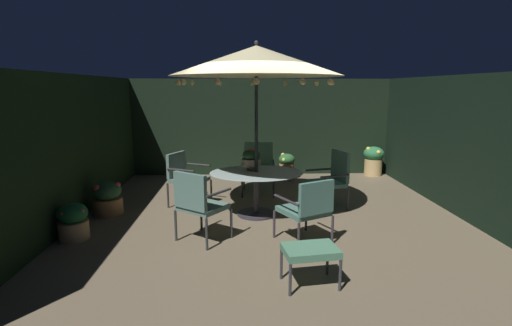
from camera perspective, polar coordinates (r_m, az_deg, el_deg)
ground_plane at (r=6.55m, az=2.27°, el=-8.02°), size 6.87×7.12×0.02m
hedge_backdrop_rear at (r=9.64m, az=0.69°, el=5.37°), size 6.87×0.30×2.35m
hedge_backdrop_left at (r=6.83m, az=-26.32°, el=1.86°), size 0.30×7.12×2.35m
hedge_backdrop_right at (r=7.30m, az=29.00°, el=2.15°), size 0.30×7.12×2.35m
patio_dining_table at (r=6.48m, az=0.05°, el=-2.69°), size 1.56×1.29×0.75m
patio_umbrella at (r=6.31m, az=0.05°, el=14.84°), size 2.77×2.77×2.86m
centerpiece_planter at (r=6.55m, az=-0.70°, el=0.72°), size 0.33×0.33×0.38m
patio_chair_north at (r=7.06m, az=11.18°, el=-1.99°), size 0.74×0.75×1.01m
patio_chair_northeast at (r=7.89m, az=0.36°, el=-0.39°), size 0.70×0.68×1.02m
patio_chair_east at (r=7.15m, az=-10.50°, el=-1.70°), size 0.79×0.78×0.97m
patio_chair_southeast at (r=5.40m, az=-8.56°, el=-5.62°), size 0.82×0.81×1.01m
patio_chair_south at (r=5.35m, az=7.65°, el=-6.43°), size 0.82×0.83×0.92m
ottoman_footrest at (r=4.32m, az=8.05°, el=-12.90°), size 0.63×0.48×0.44m
potted_plant_front_corner at (r=9.12m, az=4.56°, el=-0.39°), size 0.38×0.38×0.61m
potted_plant_back_center at (r=9.91m, az=16.98°, el=0.47°), size 0.49×0.50×0.72m
potted_plant_left_near at (r=7.08m, az=-21.12°, el=-4.83°), size 0.50×0.50×0.57m
potted_plant_back_right at (r=6.11m, az=-25.44°, el=-7.81°), size 0.41×0.41×0.53m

